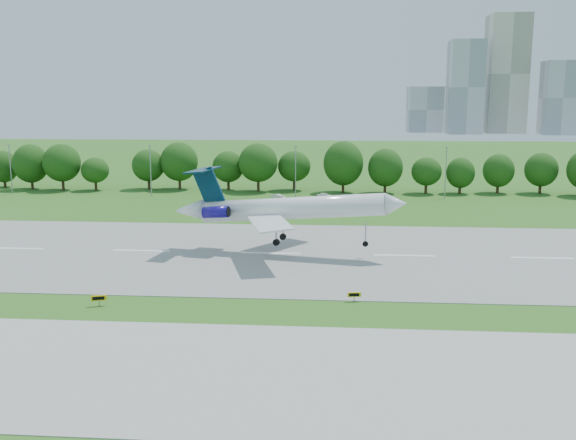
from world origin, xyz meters
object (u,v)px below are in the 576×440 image
(service_vehicle_b, at_px, (324,195))
(taxi_sign_left, at_px, (99,298))
(service_vehicle_a, at_px, (278,197))
(airliner, at_px, (280,208))

(service_vehicle_b, bearing_deg, taxi_sign_left, 169.72)
(taxi_sign_left, bearing_deg, service_vehicle_b, 55.92)
(taxi_sign_left, distance_m, service_vehicle_a, 81.69)
(service_vehicle_a, xyz_separation_m, service_vehicle_b, (10.77, 2.81, 0.03))
(airliner, distance_m, service_vehicle_b, 57.42)
(taxi_sign_left, xyz_separation_m, service_vehicle_a, (12.83, 80.68, -0.36))
(airliner, relative_size, service_vehicle_a, 10.46)
(airliner, bearing_deg, service_vehicle_a, 104.75)
(service_vehicle_a, distance_m, service_vehicle_b, 11.13)
(airliner, xyz_separation_m, service_vehicle_a, (-5.29, 53.99, -6.44))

